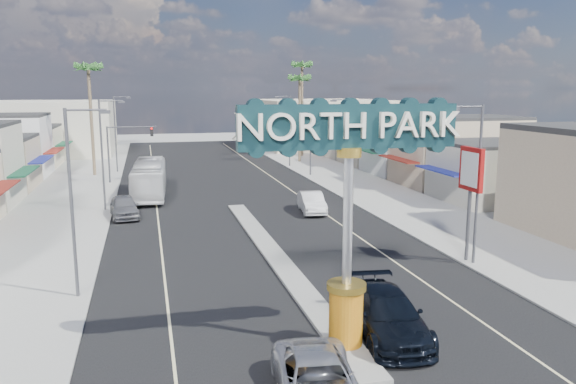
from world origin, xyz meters
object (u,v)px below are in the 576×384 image
streetlight_l_far (117,130)px  car_parked_right (312,202)px  streetlight_r_mid (349,143)px  palm_right_far (302,71)px  streetlight_r_near (476,177)px  palm_right_mid (300,83)px  car_parked_left (124,207)px  streetlight_l_near (75,194)px  palm_left_far (88,74)px  bank_pylon_sign (471,176)px  streetlight_l_mid (104,149)px  suv_right (387,314)px  city_bus (149,179)px  traffic_signal_left (126,143)px  streetlight_r_far (288,127)px  traffic_signal_right (295,139)px  suv_left (318,383)px  gateway_sign (348,197)px

streetlight_l_far → car_parked_right: 31.35m
streetlight_r_mid → palm_right_far: 33.14m
streetlight_r_near → palm_right_mid: size_ratio=0.74×
car_parked_right → car_parked_left: bearing=179.5°
streetlight_l_near → car_parked_right: size_ratio=1.81×
streetlight_r_near → palm_left_far: palm_left_far is taller
streetlight_l_near → bank_pylon_sign: streetlight_l_near is taller
streetlight_r_mid → car_parked_left: size_ratio=1.81×
streetlight_l_near → streetlight_l_mid: same height
bank_pylon_sign → suv_right: bearing=-137.9°
city_bus → palm_left_far: bearing=115.7°
streetlight_r_near → car_parked_left: streetlight_r_near is taller
city_bus → streetlight_l_mid: bearing=-118.1°
traffic_signal_left → suv_right: (11.18, -41.35, -3.38)m
suv_right → streetlight_r_far: bearing=87.3°
streetlight_r_near → suv_right: streetlight_r_near is taller
streetlight_l_near → city_bus: bearing=82.4°
palm_right_mid → car_parked_left: size_ratio=2.43×
traffic_signal_right → palm_left_far: palm_left_far is taller
streetlight_l_mid → streetlight_r_mid: bearing=0.0°
suv_left → suv_right: suv_right is taller
palm_left_far → car_parked_right: size_ratio=2.64×
suv_left → traffic_signal_right: bearing=83.4°
streetlight_r_near → suv_left: (-12.66, -11.62, -4.29)m
palm_left_far → streetlight_r_mid: bearing=-40.5°
palm_right_far → suv_right: 61.84m
traffic_signal_left → palm_right_far: (24.18, 18.01, 8.11)m
palm_right_mid → gateway_sign: bearing=-103.5°
suv_left → city_bus: size_ratio=0.47×
palm_right_far → suv_right: palm_right_far is taller
palm_left_far → car_parked_right: (18.61, -24.59, -10.68)m
palm_right_far → bank_pylon_sign: 52.15m
streetlight_r_mid → city_bus: (-17.43, 5.69, -3.43)m
streetlight_l_near → streetlight_r_near: (20.87, 0.00, 0.00)m
suv_left → suv_right: 6.00m
streetlight_r_far → palm_right_mid: (2.57, 4.00, 5.54)m
traffic_signal_left → palm_right_far: palm_right_far is taller
traffic_signal_left → streetlight_l_near: 34.03m
suv_right → palm_right_far: bearing=84.6°
car_parked_left → car_parked_right: car_parked_left is taller
streetlight_l_far → palm_right_mid: 24.41m
traffic_signal_right → car_parked_right: 19.24m
streetlight_l_near → palm_left_far: palm_left_far is taller
traffic_signal_left → streetlight_r_far: 21.20m
traffic_signal_right → city_bus: size_ratio=0.51×
palm_left_far → car_parked_right: bearing=-52.9°
traffic_signal_left → palm_left_far: palm_left_far is taller
streetlight_l_near → city_bus: streetlight_l_near is taller
traffic_signal_left → suv_left: 46.28m
gateway_sign → streetlight_r_mid: 29.91m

